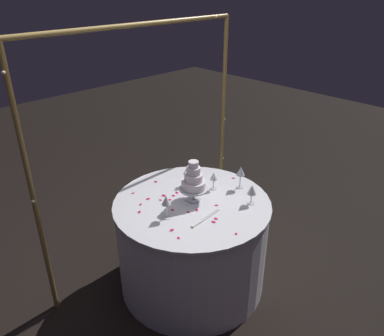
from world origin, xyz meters
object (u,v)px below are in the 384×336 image
object	(u,v)px
wine_glass_1	(241,172)
tiered_cake	(193,181)
decorative_arch	(143,116)
cake_knife	(204,219)
wine_glass_3	(187,172)
wine_glass_2	(166,201)
wine_glass_4	(252,190)
main_table	(192,243)
wine_glass_0	(214,177)

from	to	relation	value
wine_glass_1	tiered_cake	bearing A→B (deg)	163.40
decorative_arch	tiered_cake	world-z (taller)	decorative_arch
tiered_cake	cake_knife	world-z (taller)	tiered_cake
decorative_arch	wine_glass_3	xyz separation A→B (m)	(0.16, -0.32, -0.43)
wine_glass_2	wine_glass_4	xyz separation A→B (m)	(0.58, -0.30, -0.02)
decorative_arch	wine_glass_2	world-z (taller)	decorative_arch
main_table	wine_glass_0	distance (m)	0.57
decorative_arch	wine_glass_2	xyz separation A→B (m)	(-0.27, -0.57, -0.41)
main_table	decorative_arch	bearing A→B (deg)	90.12
main_table	wine_glass_0	bearing A→B (deg)	5.47
tiered_cake	cake_knife	xyz separation A→B (m)	(-0.13, -0.24, -0.17)
wine_glass_1	wine_glass_2	world-z (taller)	wine_glass_1
decorative_arch	wine_glass_3	size ratio (longest dim) A/B	13.25
wine_glass_3	wine_glass_4	world-z (taller)	wine_glass_4
tiered_cake	wine_glass_3	world-z (taller)	tiered_cake
main_table	tiered_cake	size ratio (longest dim) A/B	3.64
wine_glass_3	cake_knife	distance (m)	0.53
cake_knife	tiered_cake	bearing A→B (deg)	61.38
main_table	wine_glass_4	distance (m)	0.67
wine_glass_3	decorative_arch	bearing A→B (deg)	116.33
main_table	wine_glass_4	world-z (taller)	wine_glass_4
wine_glass_3	wine_glass_4	size ratio (longest dim) A/B	0.98
wine_glass_2	wine_glass_3	size ratio (longest dim) A/B	1.18
wine_glass_1	wine_glass_4	bearing A→B (deg)	-121.38
wine_glass_3	wine_glass_2	bearing A→B (deg)	-150.34
tiered_cake	wine_glass_4	distance (m)	0.44
wine_glass_2	decorative_arch	bearing A→B (deg)	64.31
wine_glass_2	cake_knife	xyz separation A→B (m)	(0.17, -0.20, -0.13)
cake_knife	wine_glass_3	bearing A→B (deg)	59.69
tiered_cake	cake_knife	bearing A→B (deg)	-118.62
cake_knife	wine_glass_0	bearing A→B (deg)	34.37
wine_glass_4	wine_glass_1	bearing A→B (deg)	58.62
decorative_arch	wine_glass_3	world-z (taller)	decorative_arch
wine_glass_4	tiered_cake	bearing A→B (deg)	129.69
main_table	tiered_cake	xyz separation A→B (m)	(0.03, 0.01, 0.56)
cake_knife	wine_glass_4	bearing A→B (deg)	-13.42
tiered_cake	cake_knife	distance (m)	0.32
main_table	wine_glass_3	size ratio (longest dim) A/B	7.84
wine_glass_2	cake_knife	size ratio (longest dim) A/B	0.61
wine_glass_4	cake_knife	size ratio (longest dim) A/B	0.53
main_table	wine_glass_3	world-z (taller)	wine_glass_3
decorative_arch	cake_knife	xyz separation A→B (m)	(-0.10, -0.77, -0.54)
wine_glass_3	wine_glass_4	xyz separation A→B (m)	(0.15, -0.55, 0.00)
main_table	wine_glass_0	size ratio (longest dim) A/B	8.15
cake_knife	main_table	bearing A→B (deg)	65.36
decorative_arch	wine_glass_0	distance (m)	0.73
decorative_arch	wine_glass_4	xyz separation A→B (m)	(0.31, -0.87, -0.43)
wine_glass_0	wine_glass_1	world-z (taller)	wine_glass_1
main_table	wine_glass_3	distance (m)	0.57
wine_glass_0	wine_glass_3	bearing A→B (deg)	118.57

